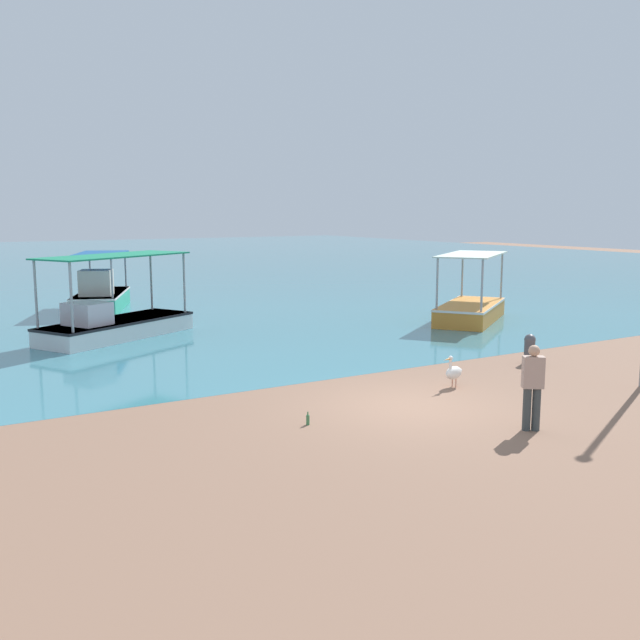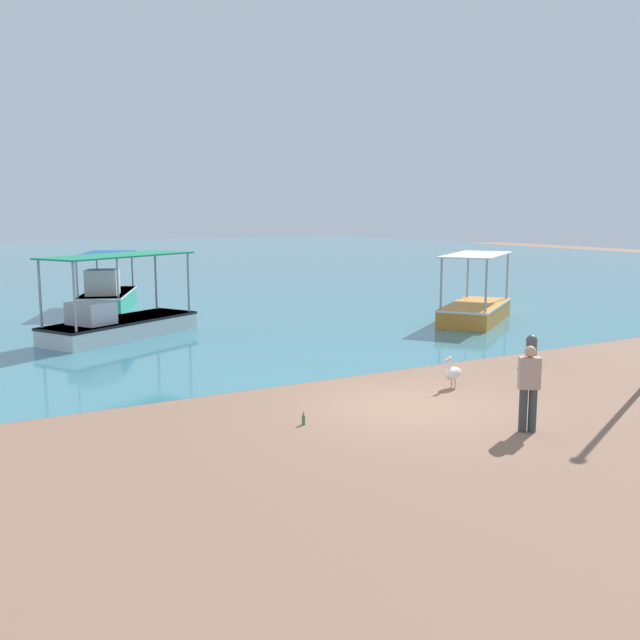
% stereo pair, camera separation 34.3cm
% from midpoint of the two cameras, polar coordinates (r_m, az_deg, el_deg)
% --- Properties ---
extents(ground, '(120.00, 120.00, 0.00)m').
position_cam_midpoint_polar(ground, '(15.80, 6.47, -6.86)').
color(ground, '#88624D').
extents(harbor_water, '(110.00, 90.00, 0.00)m').
position_cam_midpoint_polar(harbor_water, '(60.92, -22.12, 4.13)').
color(harbor_water, teal).
rests_on(harbor_water, ground).
extents(fishing_boat_near_left, '(5.79, 4.31, 2.78)m').
position_cam_midpoint_polar(fishing_boat_near_left, '(24.80, -16.56, -0.12)').
color(fishing_boat_near_left, silver).
rests_on(fishing_boat_near_left, harbor_water).
extents(fishing_boat_near_right, '(3.61, 5.22, 2.42)m').
position_cam_midpoint_polar(fishing_boat_near_right, '(31.98, -17.45, 1.92)').
color(fishing_boat_near_right, teal).
rests_on(fishing_boat_near_right, harbor_water).
extents(fishing_boat_far_left, '(5.00, 4.35, 2.60)m').
position_cam_midpoint_polar(fishing_boat_far_left, '(28.03, 11.60, 0.96)').
color(fishing_boat_far_left, orange).
rests_on(fishing_boat_far_left, harbor_water).
extents(pelican, '(0.79, 0.43, 0.80)m').
position_cam_midpoint_polar(pelican, '(17.51, 10.09, -4.12)').
color(pelican, '#E0997A').
rests_on(pelican, ground).
extents(mooring_bollard, '(0.31, 0.31, 0.83)m').
position_cam_midpoint_polar(mooring_bollard, '(20.68, 15.97, -2.16)').
color(mooring_bollard, '#47474C').
rests_on(mooring_bollard, ground).
extents(fisherman_standing, '(0.45, 0.40, 1.69)m').
position_cam_midpoint_polar(fisherman_standing, '(14.34, 15.99, -5.02)').
color(fisherman_standing, '#383F40').
rests_on(fisherman_standing, ground).
extents(glass_bottle, '(0.07, 0.07, 0.27)m').
position_cam_midpoint_polar(glass_bottle, '(14.35, -1.67, -7.97)').
color(glass_bottle, '#3F7F4C').
rests_on(glass_bottle, ground).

